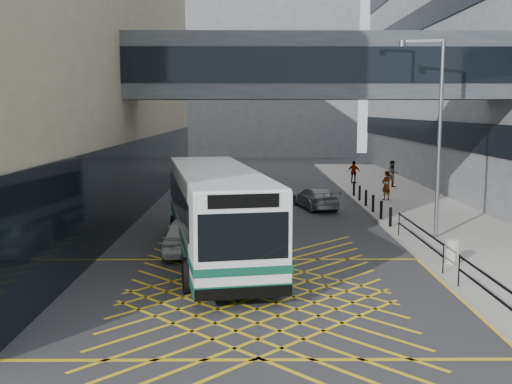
{
  "coord_description": "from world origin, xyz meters",
  "views": [
    {
      "loc": [
        -0.13,
        -17.14,
        5.5
      ],
      "look_at": [
        0.0,
        4.0,
        2.6
      ],
      "focal_mm": 42.0,
      "sensor_mm": 36.0,
      "label": 1
    }
  ],
  "objects_px": {
    "street_lamp": "(435,126)",
    "pedestrian_a": "(386,186)",
    "car_white": "(189,234)",
    "bus": "(216,211)",
    "car_dark": "(252,198)",
    "litter_bin": "(453,251)",
    "pedestrian_b": "(393,174)",
    "car_silver": "(316,197)",
    "pedestrian_c": "(354,172)"
  },
  "relations": [
    {
      "from": "street_lamp",
      "to": "pedestrian_a",
      "type": "relative_size",
      "value": 4.73
    },
    {
      "from": "car_white",
      "to": "pedestrian_a",
      "type": "distance_m",
      "value": 16.38
    },
    {
      "from": "bus",
      "to": "car_dark",
      "type": "height_order",
      "value": "bus"
    },
    {
      "from": "car_dark",
      "to": "bus",
      "type": "bearing_deg",
      "value": 96.85
    },
    {
      "from": "street_lamp",
      "to": "litter_bin",
      "type": "distance_m",
      "value": 6.12
    },
    {
      "from": "street_lamp",
      "to": "litter_bin",
      "type": "height_order",
      "value": "street_lamp"
    },
    {
      "from": "street_lamp",
      "to": "car_dark",
      "type": "bearing_deg",
      "value": 149.2
    },
    {
      "from": "street_lamp",
      "to": "litter_bin",
      "type": "xyz_separation_m",
      "value": [
        -0.55,
        -4.37,
        -4.25
      ]
    },
    {
      "from": "pedestrian_a",
      "to": "pedestrian_b",
      "type": "distance_m",
      "value": 6.22
    },
    {
      "from": "car_dark",
      "to": "pedestrian_b",
      "type": "height_order",
      "value": "pedestrian_b"
    },
    {
      "from": "pedestrian_b",
      "to": "bus",
      "type": "bearing_deg",
      "value": -129.32
    },
    {
      "from": "pedestrian_a",
      "to": "pedestrian_b",
      "type": "bearing_deg",
      "value": -139.15
    },
    {
      "from": "car_silver",
      "to": "litter_bin",
      "type": "relative_size",
      "value": 4.9
    },
    {
      "from": "bus",
      "to": "pedestrian_a",
      "type": "distance_m",
      "value": 16.49
    },
    {
      "from": "bus",
      "to": "car_white",
      "type": "bearing_deg",
      "value": 128.68
    },
    {
      "from": "car_white",
      "to": "pedestrian_b",
      "type": "xyz_separation_m",
      "value": [
        12.25,
        18.55,
        0.35
      ]
    },
    {
      "from": "pedestrian_a",
      "to": "pedestrian_c",
      "type": "height_order",
      "value": "pedestrian_a"
    },
    {
      "from": "car_silver",
      "to": "litter_bin",
      "type": "height_order",
      "value": "car_silver"
    },
    {
      "from": "litter_bin",
      "to": "pedestrian_c",
      "type": "relative_size",
      "value": 0.51
    },
    {
      "from": "car_silver",
      "to": "bus",
      "type": "bearing_deg",
      "value": 53.5
    },
    {
      "from": "bus",
      "to": "litter_bin",
      "type": "distance_m",
      "value": 8.58
    },
    {
      "from": "street_lamp",
      "to": "pedestrian_c",
      "type": "bearing_deg",
      "value": 104.36
    },
    {
      "from": "car_silver",
      "to": "pedestrian_a",
      "type": "bearing_deg",
      "value": -167.94
    },
    {
      "from": "bus",
      "to": "car_silver",
      "type": "height_order",
      "value": "bus"
    },
    {
      "from": "pedestrian_b",
      "to": "pedestrian_c",
      "type": "bearing_deg",
      "value": 127.02
    },
    {
      "from": "street_lamp",
      "to": "pedestrian_b",
      "type": "distance_m",
      "value": 17.05
    },
    {
      "from": "litter_bin",
      "to": "car_silver",
      "type": "bearing_deg",
      "value": 105.17
    },
    {
      "from": "car_white",
      "to": "car_dark",
      "type": "relative_size",
      "value": 1.04
    },
    {
      "from": "car_dark",
      "to": "pedestrian_b",
      "type": "bearing_deg",
      "value": -123.88
    },
    {
      "from": "street_lamp",
      "to": "pedestrian_a",
      "type": "bearing_deg",
      "value": 101.67
    },
    {
      "from": "street_lamp",
      "to": "litter_bin",
      "type": "relative_size",
      "value": 9.74
    },
    {
      "from": "car_white",
      "to": "pedestrian_a",
      "type": "height_order",
      "value": "pedestrian_a"
    },
    {
      "from": "car_white",
      "to": "street_lamp",
      "type": "relative_size",
      "value": 0.57
    },
    {
      "from": "car_silver",
      "to": "street_lamp",
      "type": "bearing_deg",
      "value": 102.2
    },
    {
      "from": "pedestrian_a",
      "to": "car_dark",
      "type": "bearing_deg",
      "value": -12.29
    },
    {
      "from": "pedestrian_c",
      "to": "car_silver",
      "type": "bearing_deg",
      "value": 92.82
    },
    {
      "from": "car_dark",
      "to": "litter_bin",
      "type": "height_order",
      "value": "car_dark"
    },
    {
      "from": "litter_bin",
      "to": "pedestrian_b",
      "type": "relative_size",
      "value": 0.45
    },
    {
      "from": "pedestrian_c",
      "to": "car_white",
      "type": "bearing_deg",
      "value": 87.97
    },
    {
      "from": "car_dark",
      "to": "pedestrian_a",
      "type": "xyz_separation_m",
      "value": [
        8.04,
        2.97,
        0.33
      ]
    },
    {
      "from": "car_silver",
      "to": "pedestrian_c",
      "type": "bearing_deg",
      "value": -124.0
    },
    {
      "from": "car_silver",
      "to": "street_lamp",
      "type": "relative_size",
      "value": 0.5
    },
    {
      "from": "car_silver",
      "to": "car_dark",
      "type": "bearing_deg",
      "value": 0.21
    },
    {
      "from": "car_white",
      "to": "car_silver",
      "type": "xyz_separation_m",
      "value": [
        6.04,
        10.48,
        -0.1
      ]
    },
    {
      "from": "street_lamp",
      "to": "pedestrian_b",
      "type": "bearing_deg",
      "value": 96.36
    },
    {
      "from": "car_white",
      "to": "car_dark",
      "type": "xyz_separation_m",
      "value": [
        2.43,
        9.62,
        -0.04
      ]
    },
    {
      "from": "car_silver",
      "to": "litter_bin",
      "type": "distance_m",
      "value": 13.26
    },
    {
      "from": "litter_bin",
      "to": "pedestrian_c",
      "type": "distance_m",
      "value": 23.07
    },
    {
      "from": "pedestrian_b",
      "to": "litter_bin",
      "type": "bearing_deg",
      "value": -107.13
    },
    {
      "from": "bus",
      "to": "car_silver",
      "type": "relative_size",
      "value": 2.98
    }
  ]
}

